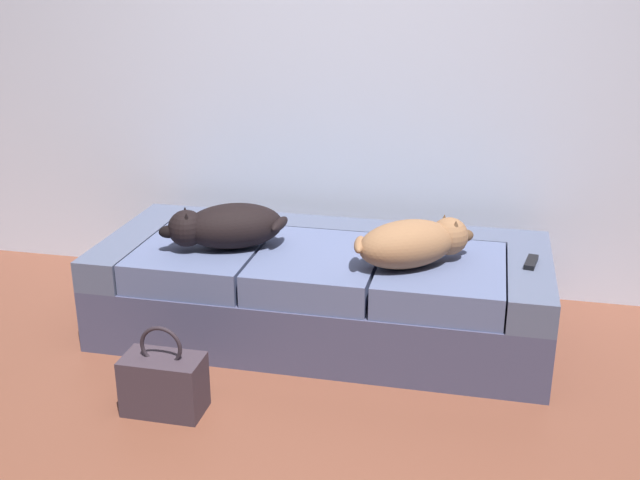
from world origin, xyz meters
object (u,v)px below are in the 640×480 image
(dog_dark, at_px, (226,226))
(couch, at_px, (322,290))
(tv_remote, at_px, (531,262))
(handbag, at_px, (164,383))
(dog_tan, at_px, (414,242))

(dog_dark, bearing_deg, couch, 14.83)
(tv_remote, xyz_separation_m, handbag, (-1.42, -0.80, -0.33))
(dog_tan, bearing_deg, dog_dark, 178.61)
(couch, xyz_separation_m, handbag, (-0.47, -0.82, -0.10))
(dog_dark, height_order, handbag, dog_dark)
(couch, relative_size, tv_remote, 14.02)
(tv_remote, bearing_deg, couch, -171.36)
(dog_dark, relative_size, handbag, 1.55)
(couch, xyz_separation_m, tv_remote, (0.95, -0.02, 0.24))
(couch, bearing_deg, handbag, -119.60)
(couch, bearing_deg, dog_tan, -17.09)
(couch, distance_m, dog_dark, 0.56)
(couch, distance_m, dog_tan, 0.57)
(dog_dark, height_order, tv_remote, dog_dark)
(dog_tan, bearing_deg, couch, 162.91)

